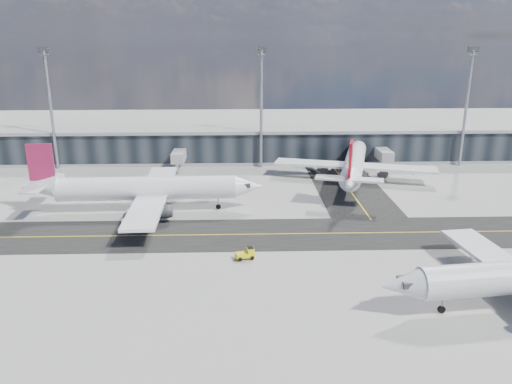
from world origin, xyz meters
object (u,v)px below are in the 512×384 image
airliner_redtail (354,163)px  service_van (317,167)px  baggage_tug (247,253)px  airliner_af (143,189)px

airliner_redtail → service_van: bearing=140.9°
airliner_redtail → baggage_tug: size_ratio=14.14×
airliner_af → airliner_redtail: bearing=111.2°
airliner_af → service_van: bearing=125.5°
airliner_af → baggage_tug: size_ratio=14.76×
airliner_af → airliner_redtail: 46.92m
airliner_redtail → baggage_tug: (-24.46, -39.95, -3.30)m
baggage_tug → service_van: bearing=146.1°
service_van → baggage_tug: bearing=-130.8°
airliner_af → baggage_tug: 28.90m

